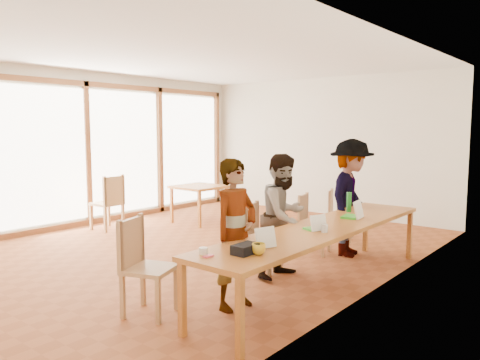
% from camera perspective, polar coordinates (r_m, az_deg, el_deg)
% --- Properties ---
extents(ground, '(8.00, 8.00, 0.00)m').
position_cam_1_polar(ground, '(7.55, -5.46, -8.26)').
color(ground, brown).
rests_on(ground, ground).
extents(wall_back, '(6.00, 0.10, 3.00)m').
position_cam_1_polar(wall_back, '(10.53, 10.05, 4.06)').
color(wall_back, silver).
rests_on(wall_back, ground).
extents(wall_right, '(0.10, 8.00, 3.00)m').
position_cam_1_polar(wall_right, '(5.61, 16.63, 2.02)').
color(wall_right, silver).
rests_on(wall_right, ground).
extents(window_wall, '(0.10, 8.00, 3.00)m').
position_cam_1_polar(window_wall, '(9.64, -18.14, 3.65)').
color(window_wall, white).
rests_on(window_wall, ground).
extents(ceiling, '(6.00, 8.00, 0.04)m').
position_cam_1_polar(ceiling, '(7.39, -5.71, 15.04)').
color(ceiling, white).
rests_on(ceiling, wall_back).
extents(communal_table, '(0.80, 4.00, 0.75)m').
position_cam_1_polar(communal_table, '(5.59, 10.04, -6.08)').
color(communal_table, '#C87D2C').
rests_on(communal_table, ground).
extents(side_table, '(0.90, 0.90, 0.75)m').
position_cam_1_polar(side_table, '(9.45, -5.01, -1.16)').
color(side_table, '#C87D2C').
rests_on(side_table, ground).
extents(chair_near, '(0.60, 0.60, 0.53)m').
position_cam_1_polar(chair_near, '(4.93, -12.08, -8.96)').
color(chair_near, tan).
rests_on(chair_near, ground).
extents(chair_mid, '(0.49, 0.49, 0.48)m').
position_cam_1_polar(chair_mid, '(6.29, 2.05, -6.00)').
color(chair_mid, tan).
rests_on(chair_mid, ground).
extents(chair_far, '(0.51, 0.51, 0.48)m').
position_cam_1_polar(chair_far, '(7.22, 8.39, -4.50)').
color(chair_far, tan).
rests_on(chair_far, ground).
extents(chair_empty, '(0.52, 0.52, 0.45)m').
position_cam_1_polar(chair_empty, '(8.11, 11.59, -3.55)').
color(chair_empty, tan).
rests_on(chair_empty, ground).
extents(chair_spare, '(0.51, 0.51, 0.55)m').
position_cam_1_polar(chair_spare, '(9.02, -15.53, -1.98)').
color(chair_spare, tan).
rests_on(chair_spare, ground).
extents(person_near, '(0.40, 0.59, 1.58)m').
position_cam_1_polar(person_near, '(4.93, -0.54, -6.60)').
color(person_near, gray).
rests_on(person_near, ground).
extents(person_mid, '(0.63, 0.79, 1.58)m').
position_cam_1_polar(person_mid, '(5.98, 5.35, -4.37)').
color(person_mid, gray).
rests_on(person_mid, ground).
extents(person_far, '(0.88, 1.24, 1.74)m').
position_cam_1_polar(person_far, '(7.13, 13.35, -2.11)').
color(person_far, gray).
rests_on(person_far, ground).
extents(laptop_near, '(0.26, 0.28, 0.20)m').
position_cam_1_polar(laptop_near, '(4.56, 2.80, -7.48)').
color(laptop_near, green).
rests_on(laptop_near, communal_table).
extents(laptop_mid, '(0.25, 0.27, 0.18)m').
position_cam_1_polar(laptop_mid, '(5.37, 9.29, -5.53)').
color(laptop_mid, green).
rests_on(laptop_mid, communal_table).
extents(laptop_far, '(0.27, 0.30, 0.23)m').
position_cam_1_polar(laptop_far, '(6.17, 13.80, -3.96)').
color(laptop_far, green).
rests_on(laptop_far, communal_table).
extents(yellow_mug, '(0.14, 0.14, 0.10)m').
position_cam_1_polar(yellow_mug, '(4.31, 2.28, -8.38)').
color(yellow_mug, yellow).
rests_on(yellow_mug, communal_table).
extents(green_bottle, '(0.07, 0.07, 0.28)m').
position_cam_1_polar(green_bottle, '(6.59, 13.14, -2.62)').
color(green_bottle, '#15641B').
rests_on(green_bottle, communal_table).
extents(clear_glass, '(0.07, 0.07, 0.09)m').
position_cam_1_polar(clear_glass, '(5.27, 10.27, -5.82)').
color(clear_glass, silver).
rests_on(clear_glass, communal_table).
extents(condiment_cup, '(0.08, 0.08, 0.06)m').
position_cam_1_polar(condiment_cup, '(4.33, -4.50, -8.60)').
color(condiment_cup, white).
rests_on(condiment_cup, communal_table).
extents(pink_phone, '(0.05, 0.10, 0.01)m').
position_cam_1_polar(pink_phone, '(4.24, -3.90, -9.24)').
color(pink_phone, '#EC455D').
rests_on(pink_phone, communal_table).
extents(black_pouch, '(0.16, 0.26, 0.09)m').
position_cam_1_polar(black_pouch, '(4.33, 0.70, -8.40)').
color(black_pouch, black).
rests_on(black_pouch, communal_table).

